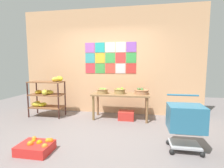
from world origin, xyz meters
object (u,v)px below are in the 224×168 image
banana_shelf_unit (46,94)px  produce_crate_under_table (126,115)px  fruit_basket_back_right (103,91)px  fruit_basket_centre (120,91)px  fruit_basket_left (141,91)px  orange_crate_foreground (36,147)px  shopping_cart (185,119)px  display_table (121,97)px

banana_shelf_unit → produce_crate_under_table: size_ratio=2.78×
fruit_basket_back_right → produce_crate_under_table: 0.87m
fruit_basket_centre → fruit_basket_left: size_ratio=0.81×
orange_crate_foreground → shopping_cart: size_ratio=0.58×
display_table → fruit_basket_centre: bearing=177.1°
fruit_basket_centre → shopping_cart: size_ratio=0.33×
banana_shelf_unit → shopping_cart: 3.50m
display_table → fruit_basket_back_right: 0.49m
display_table → shopping_cart: 1.87m
fruit_basket_back_right → fruit_basket_centre: bearing=8.1°
fruit_basket_left → shopping_cart: size_ratio=0.41×
fruit_basket_back_right → orange_crate_foreground: (-0.67, -1.83, -0.65)m
fruit_basket_back_right → fruit_basket_centre: (0.43, 0.06, -0.00)m
produce_crate_under_table → orange_crate_foreground: size_ratio=0.76×
fruit_basket_back_right → produce_crate_under_table: bearing=1.0°
fruit_basket_left → produce_crate_under_table: 0.73m
display_table → fruit_basket_back_right: (-0.46, -0.06, 0.16)m
display_table → fruit_basket_back_right: size_ratio=4.97×
shopping_cart → fruit_basket_left: bearing=101.2°
banana_shelf_unit → orange_crate_foreground: 2.07m
fruit_basket_left → produce_crate_under_table: fruit_basket_left is taller
fruit_basket_back_right → fruit_basket_centre: size_ratio=0.99×
display_table → fruit_basket_back_right: bearing=-172.5°
display_table → produce_crate_under_table: 0.49m
orange_crate_foreground → display_table: bearing=59.3°
fruit_basket_back_right → display_table: bearing=7.5°
fruit_basket_left → orange_crate_foreground: fruit_basket_left is taller
banana_shelf_unit → fruit_basket_centre: size_ratio=3.70×
display_table → orange_crate_foreground: bearing=-120.7°
produce_crate_under_table → display_table: bearing=162.0°
banana_shelf_unit → fruit_basket_back_right: banana_shelf_unit is taller
shopping_cart → banana_shelf_unit: bearing=143.8°
display_table → shopping_cart: shopping_cart is taller
banana_shelf_unit → fruit_basket_left: 2.56m
banana_shelf_unit → fruit_basket_left: bearing=3.2°
produce_crate_under_table → fruit_basket_centre: bearing=163.9°
produce_crate_under_table → orange_crate_foreground: 2.24m
fruit_basket_centre → produce_crate_under_table: 0.65m
shopping_cart → orange_crate_foreground: bearing=177.2°
banana_shelf_unit → fruit_basket_centre: bearing=3.1°
banana_shelf_unit → fruit_basket_left: size_ratio=2.99×
shopping_cart → fruit_basket_centre: bearing=117.0°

